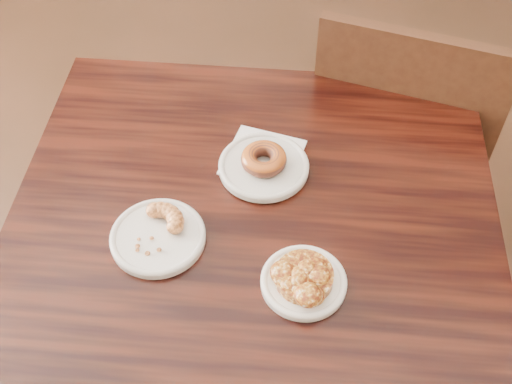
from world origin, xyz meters
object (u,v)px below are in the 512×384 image
at_px(glazed_donut, 264,159).
at_px(cruller_fragment, 157,231).
at_px(apple_fritter, 304,275).
at_px(cafe_table, 253,327).
at_px(chair_far, 402,132).

xyz_separation_m(glazed_donut, cruller_fragment, (-0.11, -0.23, -0.01)).
height_order(glazed_donut, cruller_fragment, glazed_donut).
height_order(apple_fritter, cruller_fragment, apple_fritter).
distance_m(cafe_table, glazed_donut, 0.43).
bearing_deg(cruller_fragment, glazed_donut, 63.41).
bearing_deg(chair_far, apple_fritter, 84.36).
bearing_deg(glazed_donut, cruller_fragment, -116.59).
distance_m(chair_far, cruller_fragment, 0.88).
distance_m(apple_fritter, cruller_fragment, 0.27).
bearing_deg(apple_fritter, cafe_table, 148.13).
bearing_deg(glazed_donut, chair_far, 68.98).
xyz_separation_m(cafe_table, chair_far, (0.17, 0.66, 0.08)).
relative_size(apple_fritter, cruller_fragment, 1.34).
bearing_deg(chair_far, cruller_fragment, 64.96).
distance_m(chair_far, glazed_donut, 0.65).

